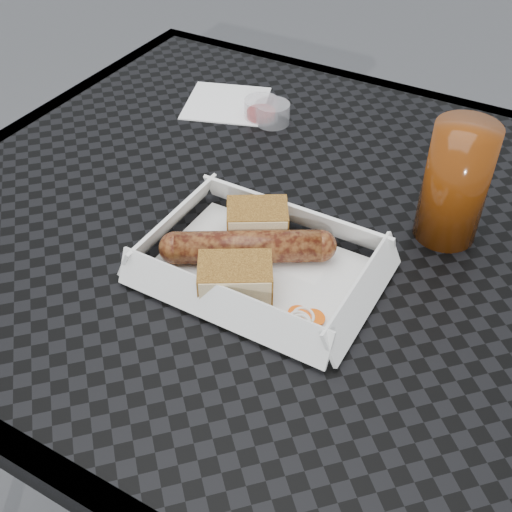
{
  "coord_description": "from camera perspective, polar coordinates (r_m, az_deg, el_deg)",
  "views": [
    {
      "loc": [
        0.32,
        -0.55,
        1.22
      ],
      "look_at": [
        0.07,
        -0.11,
        0.78
      ],
      "focal_mm": 45.0,
      "sensor_mm": 36.0,
      "label": 1
    }
  ],
  "objects": [
    {
      "name": "drink_glass",
      "position": [
        0.74,
        17.32,
        6.16
      ],
      "size": [
        0.07,
        0.07,
        0.14
      ],
      "primitive_type": "cylinder",
      "color": "#552307",
      "rests_on": "patio_table"
    },
    {
      "name": "bread_near",
      "position": [
        0.72,
        0.12,
        2.99
      ],
      "size": [
        0.08,
        0.08,
        0.04
      ],
      "primitive_type": "cube",
      "rotation": [
        0.0,
        0.0,
        0.54
      ],
      "color": "olive",
      "rests_on": "food_tray"
    },
    {
      "name": "bread_far",
      "position": [
        0.66,
        -1.85,
        -2.05
      ],
      "size": [
        0.09,
        0.08,
        0.04
      ],
      "primitive_type": "cube",
      "rotation": [
        0.0,
        0.0,
        0.54
      ],
      "color": "olive",
      "rests_on": "food_tray"
    },
    {
      "name": "food_tray",
      "position": [
        0.7,
        0.41,
        -1.25
      ],
      "size": [
        0.22,
        0.15,
        0.0
      ],
      "primitive_type": "cube",
      "color": "white",
      "rests_on": "patio_table"
    },
    {
      "name": "napkin",
      "position": [
        1.01,
        -2.65,
        13.42
      ],
      "size": [
        0.15,
        0.15,
        0.0
      ],
      "primitive_type": "cube",
      "rotation": [
        0.0,
        0.0,
        0.34
      ],
      "color": "white",
      "rests_on": "patio_table"
    },
    {
      "name": "bratwurst",
      "position": [
        0.69,
        -0.73,
        0.82
      ],
      "size": [
        0.17,
        0.12,
        0.04
      ],
      "rotation": [
        0.0,
        0.0,
        0.54
      ],
      "color": "brown",
      "rests_on": "food_tray"
    },
    {
      "name": "patio_table",
      "position": [
        0.84,
        -0.6,
        0.48
      ],
      "size": [
        0.8,
        0.8,
        0.74
      ],
      "color": "black",
      "rests_on": "ground"
    },
    {
      "name": "ground",
      "position": [
        1.37,
        -0.39,
        -21.07
      ],
      "size": [
        60.0,
        60.0,
        0.0
      ],
      "primitive_type": "plane",
      "color": "#535356",
      "rests_on": "ground"
    },
    {
      "name": "condiment_cup_sauce",
      "position": [
        0.96,
        0.47,
        12.95
      ],
      "size": [
        0.05,
        0.05,
        0.03
      ],
      "primitive_type": "cylinder",
      "color": "maroon",
      "rests_on": "patio_table"
    },
    {
      "name": "condiment_cup_empty",
      "position": [
        0.95,
        1.48,
        12.56
      ],
      "size": [
        0.05,
        0.05,
        0.03
      ],
      "primitive_type": "cylinder",
      "color": "silver",
      "rests_on": "patio_table"
    },
    {
      "name": "veg_garnish",
      "position": [
        0.64,
        3.97,
        -5.99
      ],
      "size": [
        0.03,
        0.03,
        0.0
      ],
      "color": "#F2570A",
      "rests_on": "food_tray"
    }
  ]
}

